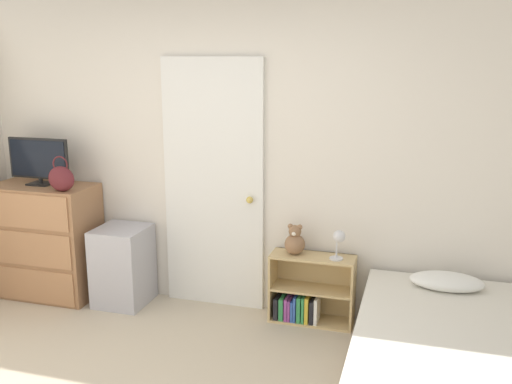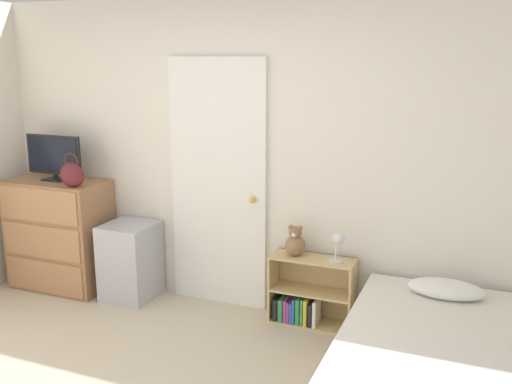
{
  "view_description": "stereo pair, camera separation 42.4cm",
  "coord_description": "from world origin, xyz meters",
  "px_view_note": "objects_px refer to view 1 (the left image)",
  "views": [
    {
      "loc": [
        1.42,
        -2.4,
        2.07
      ],
      "look_at": [
        0.22,
        1.67,
        1.06
      ],
      "focal_mm": 40.0,
      "sensor_mm": 36.0,
      "label": 1
    },
    {
      "loc": [
        1.82,
        -2.25,
        2.07
      ],
      "look_at": [
        0.22,
        1.67,
        1.06
      ],
      "focal_mm": 40.0,
      "sensor_mm": 36.0,
      "label": 2
    }
  ],
  "objects_px": {
    "dresser": "(46,240)",
    "bookshelf": "(307,295)",
    "bed": "(446,362)",
    "tv": "(39,160)",
    "handbag": "(61,178)",
    "storage_bin": "(123,266)",
    "teddy_bear": "(295,241)",
    "desk_lamp": "(339,240)"
  },
  "relations": [
    {
      "from": "dresser",
      "to": "storage_bin",
      "type": "height_order",
      "value": "dresser"
    },
    {
      "from": "bookshelf",
      "to": "bed",
      "type": "height_order",
      "value": "bed"
    },
    {
      "from": "dresser",
      "to": "handbag",
      "type": "bearing_deg",
      "value": -24.58
    },
    {
      "from": "dresser",
      "to": "bookshelf",
      "type": "xyz_separation_m",
      "value": [
        2.32,
        0.12,
        -0.28
      ]
    },
    {
      "from": "desk_lamp",
      "to": "bed",
      "type": "bearing_deg",
      "value": -43.04
    },
    {
      "from": "storage_bin",
      "to": "teddy_bear",
      "type": "xyz_separation_m",
      "value": [
        1.48,
        0.1,
        0.33
      ]
    },
    {
      "from": "bookshelf",
      "to": "teddy_bear",
      "type": "distance_m",
      "value": 0.45
    },
    {
      "from": "bed",
      "to": "dresser",
      "type": "bearing_deg",
      "value": 168.87
    },
    {
      "from": "dresser",
      "to": "bookshelf",
      "type": "relative_size",
      "value": 1.5
    },
    {
      "from": "desk_lamp",
      "to": "teddy_bear",
      "type": "bearing_deg",
      "value": 174.04
    },
    {
      "from": "dresser",
      "to": "tv",
      "type": "height_order",
      "value": "tv"
    },
    {
      "from": "desk_lamp",
      "to": "bed",
      "type": "distance_m",
      "value": 1.19
    },
    {
      "from": "bookshelf",
      "to": "bed",
      "type": "relative_size",
      "value": 0.36
    },
    {
      "from": "desk_lamp",
      "to": "handbag",
      "type": "bearing_deg",
      "value": -174.31
    },
    {
      "from": "handbag",
      "to": "bed",
      "type": "height_order",
      "value": "handbag"
    },
    {
      "from": "handbag",
      "to": "bookshelf",
      "type": "relative_size",
      "value": 0.44
    },
    {
      "from": "tv",
      "to": "bed",
      "type": "relative_size",
      "value": 0.31
    },
    {
      "from": "dresser",
      "to": "tv",
      "type": "distance_m",
      "value": 0.71
    },
    {
      "from": "dresser",
      "to": "handbag",
      "type": "distance_m",
      "value": 0.7
    },
    {
      "from": "dresser",
      "to": "teddy_bear",
      "type": "distance_m",
      "value": 2.22
    },
    {
      "from": "storage_bin",
      "to": "bookshelf",
      "type": "relative_size",
      "value": 1.01
    },
    {
      "from": "bookshelf",
      "to": "teddy_bear",
      "type": "height_order",
      "value": "teddy_bear"
    },
    {
      "from": "dresser",
      "to": "bed",
      "type": "bearing_deg",
      "value": -11.13
    },
    {
      "from": "tv",
      "to": "handbag",
      "type": "distance_m",
      "value": 0.38
    },
    {
      "from": "tv",
      "to": "bookshelf",
      "type": "relative_size",
      "value": 0.86
    },
    {
      "from": "bed",
      "to": "desk_lamp",
      "type": "bearing_deg",
      "value": 136.96
    },
    {
      "from": "tv",
      "to": "desk_lamp",
      "type": "distance_m",
      "value": 2.63
    },
    {
      "from": "teddy_bear",
      "to": "bed",
      "type": "bearing_deg",
      "value": -34.25
    },
    {
      "from": "dresser",
      "to": "bed",
      "type": "relative_size",
      "value": 0.54
    },
    {
      "from": "bookshelf",
      "to": "desk_lamp",
      "type": "xyz_separation_m",
      "value": [
        0.24,
        -0.04,
        0.5
      ]
    },
    {
      "from": "bed",
      "to": "tv",
      "type": "bearing_deg",
      "value": 168.52
    },
    {
      "from": "dresser",
      "to": "desk_lamp",
      "type": "xyz_separation_m",
      "value": [
        2.56,
        0.08,
        0.22
      ]
    },
    {
      "from": "tv",
      "to": "bed",
      "type": "xyz_separation_m",
      "value": [
        3.38,
        -0.69,
        -0.98
      ]
    },
    {
      "from": "storage_bin",
      "to": "teddy_bear",
      "type": "relative_size",
      "value": 2.72
    },
    {
      "from": "dresser",
      "to": "handbag",
      "type": "xyz_separation_m",
      "value": [
        0.31,
        -0.14,
        0.61
      ]
    },
    {
      "from": "dresser",
      "to": "handbag",
      "type": "height_order",
      "value": "handbag"
    },
    {
      "from": "bookshelf",
      "to": "bed",
      "type": "distance_m",
      "value": 1.3
    },
    {
      "from": "handbag",
      "to": "bookshelf",
      "type": "height_order",
      "value": "handbag"
    },
    {
      "from": "handbag",
      "to": "storage_bin",
      "type": "height_order",
      "value": "handbag"
    },
    {
      "from": "teddy_bear",
      "to": "bed",
      "type": "height_order",
      "value": "teddy_bear"
    },
    {
      "from": "bed",
      "to": "storage_bin",
      "type": "bearing_deg",
      "value": 165.4
    },
    {
      "from": "dresser",
      "to": "bookshelf",
      "type": "distance_m",
      "value": 2.34
    }
  ]
}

